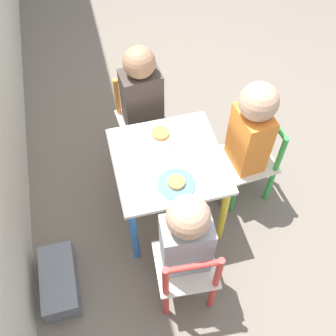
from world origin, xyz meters
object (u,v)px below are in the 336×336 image
(chair_red, at_px, (187,271))
(child_left, at_px, (185,239))
(plate_right, at_px, (160,135))
(storage_bin, at_px, (59,281))
(child_front, at_px, (248,135))
(child_right, at_px, (143,101))
(chair_green, at_px, (251,160))
(kids_table, at_px, (168,169))
(plate_left, at_px, (176,184))
(chair_orange, at_px, (142,121))

(chair_red, bearing_deg, child_left, -90.00)
(plate_right, xyz_separation_m, storage_bin, (-0.43, 0.61, -0.41))
(chair_red, bearing_deg, child_front, -127.09)
(child_right, bearing_deg, chair_green, -40.89)
(child_left, bearing_deg, kids_table, -90.00)
(storage_bin, bearing_deg, chair_green, -73.13)
(kids_table, distance_m, chair_red, 0.48)
(chair_green, xyz_separation_m, plate_left, (-0.19, 0.46, 0.22))
(child_left, height_order, plate_right, child_left)
(kids_table, xyz_separation_m, child_left, (-0.40, 0.03, 0.07))
(plate_right, xyz_separation_m, plate_left, (-0.29, 0.00, -0.00))
(child_right, height_order, child_left, child_right)
(child_right, bearing_deg, plate_right, -87.32)
(child_right, bearing_deg, plate_left, -91.25)
(plate_right, height_order, storage_bin, plate_right)
(chair_red, distance_m, plate_left, 0.38)
(chair_red, xyz_separation_m, storage_bin, (0.18, 0.57, -0.19))
(chair_red, distance_m, storage_bin, 0.63)
(child_right, distance_m, child_left, 0.80)
(chair_red, height_order, child_right, child_right)
(chair_red, distance_m, plate_right, 0.64)
(chair_red, height_order, plate_right, chair_red)
(plate_right, bearing_deg, chair_green, -103.10)
(chair_green, bearing_deg, chair_red, -49.60)
(child_right, bearing_deg, chair_orange, 90.00)
(kids_table, relative_size, chair_orange, 0.98)
(chair_green, height_order, plate_left, chair_green)
(plate_right, bearing_deg, chair_red, 176.76)
(kids_table, xyz_separation_m, chair_red, (-0.46, 0.03, -0.13))
(plate_left, bearing_deg, chair_green, -67.93)
(kids_table, height_order, child_left, child_left)
(kids_table, height_order, chair_red, chair_red)
(chair_green, xyz_separation_m, child_left, (-0.44, 0.49, 0.19))
(chair_green, distance_m, child_right, 0.64)
(chair_red, relative_size, child_left, 0.70)
(chair_orange, distance_m, child_left, 0.88)
(chair_green, height_order, child_front, child_front)
(child_right, bearing_deg, chair_red, -94.78)
(chair_orange, xyz_separation_m, chair_red, (-0.92, -0.00, 0.00))
(kids_table, bearing_deg, child_left, 175.73)
(child_left, distance_m, storage_bin, 0.70)
(chair_orange, height_order, chair_red, same)
(chair_orange, bearing_deg, child_right, -90.00)
(plate_right, distance_m, plate_left, 0.29)
(chair_orange, bearing_deg, chair_red, -94.47)
(child_right, bearing_deg, child_front, -44.79)
(plate_left, height_order, storage_bin, plate_left)
(chair_green, xyz_separation_m, plate_right, (0.11, 0.46, 0.22))
(chair_green, distance_m, child_left, 0.68)
(chair_orange, relative_size, child_right, 0.66)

